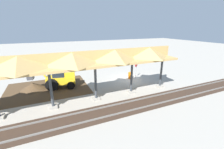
% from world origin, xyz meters
% --- Properties ---
extents(ground_plane, '(120.00, 120.00, 0.00)m').
position_xyz_m(ground_plane, '(0.00, 0.00, 0.00)').
color(ground_plane, '#9E998E').
extents(dirt_work_zone, '(9.06, 7.00, 0.01)m').
position_xyz_m(dirt_work_zone, '(10.46, -1.16, 0.00)').
color(dirt_work_zone, '#4C3823').
rests_on(dirt_work_zone, ground).
extents(platform_canopy, '(25.29, 3.20, 4.90)m').
position_xyz_m(platform_canopy, '(10.17, 3.80, 4.18)').
color(platform_canopy, '#9E998E').
rests_on(platform_canopy, ground).
extents(rail_tracks, '(60.00, 2.58, 0.15)m').
position_xyz_m(rail_tracks, '(0.00, 6.40, 0.03)').
color(rail_tracks, slate).
rests_on(rail_tracks, ground).
extents(stop_sign, '(0.67, 0.42, 2.37)m').
position_xyz_m(stop_sign, '(-1.01, -0.19, 1.71)').
color(stop_sign, gray).
rests_on(stop_sign, ground).
extents(backhoe, '(5.23, 2.26, 2.82)m').
position_xyz_m(backhoe, '(9.07, -0.80, 1.27)').
color(backhoe, yellow).
rests_on(backhoe, ground).
extents(dirt_mound, '(5.59, 5.59, 1.59)m').
position_xyz_m(dirt_mound, '(11.99, -1.55, 0.00)').
color(dirt_mound, '#4C3823').
rests_on(dirt_mound, ground).
extents(traffic_barrel, '(0.56, 0.56, 0.90)m').
position_xyz_m(traffic_barrel, '(-0.19, -0.32, 0.45)').
color(traffic_barrel, orange).
rests_on(traffic_barrel, ground).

